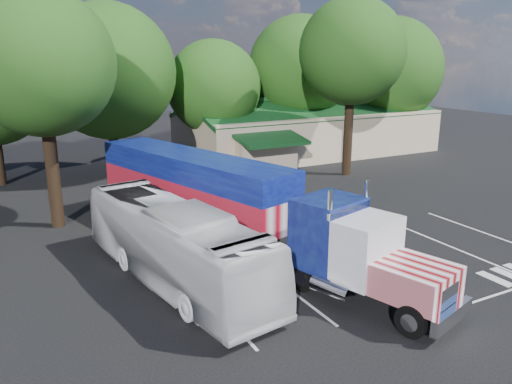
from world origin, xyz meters
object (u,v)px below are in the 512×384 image
woman (340,203)px  bicycle (273,190)px  semi_truck (227,197)px  silver_sedan (313,153)px  tour_bus (175,244)px

woman → bicycle: woman is taller
woman → bicycle: 5.68m
woman → semi_truck: bearing=99.6°
woman → bicycle: bearing=15.6°
woman → silver_sedan: size_ratio=0.39×
silver_sedan → tour_bus: bearing=132.0°
bicycle → tour_bus: (-10.07, -9.31, 1.19)m
silver_sedan → woman: bearing=150.4°
woman → bicycle: (-1.35, 5.51, -0.38)m
tour_bus → semi_truck: bearing=27.6°
woman → silver_sedan: (7.58, 14.00, -0.13)m
bicycle → silver_sedan: size_ratio=0.41×
semi_truck → tour_bus: size_ratio=1.76×
semi_truck → tour_bus: 4.63m
semi_truck → bicycle: (6.44, 6.57, -2.04)m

